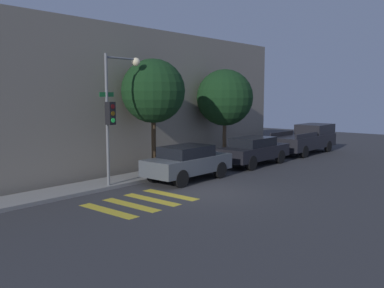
# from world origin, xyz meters

# --- Properties ---
(ground_plane) EXTENTS (60.00, 60.00, 0.00)m
(ground_plane) POSITION_xyz_m (0.00, 0.00, 0.00)
(ground_plane) COLOR #333335
(sidewalk) EXTENTS (26.00, 1.68, 0.14)m
(sidewalk) POSITION_xyz_m (0.00, 4.04, 0.07)
(sidewalk) COLOR gray
(sidewalk) RESTS_ON ground
(building_row) EXTENTS (26.00, 6.00, 7.01)m
(building_row) POSITION_xyz_m (0.00, 8.28, 3.51)
(building_row) COLOR gray
(building_row) RESTS_ON ground
(crosswalk) EXTENTS (3.42, 2.60, 0.00)m
(crosswalk) POSITION_xyz_m (-2.67, 0.80, 0.00)
(crosswalk) COLOR gold
(crosswalk) RESTS_ON ground
(traffic_light_pole) EXTENTS (2.11, 0.56, 5.40)m
(traffic_light_pole) POSITION_xyz_m (-1.63, 3.37, 3.49)
(traffic_light_pole) COLOR slate
(traffic_light_pole) RESTS_ON ground
(sedan_near_corner) EXTENTS (4.30, 1.77, 1.55)m
(sedan_near_corner) POSITION_xyz_m (1.33, 2.10, 0.83)
(sedan_near_corner) COLOR #4C5156
(sedan_near_corner) RESTS_ON ground
(sedan_middle) EXTENTS (4.70, 1.81, 1.51)m
(sedan_middle) POSITION_xyz_m (6.72, 2.10, 0.82)
(sedan_middle) COLOR black
(sedan_middle) RESTS_ON ground
(pickup_truck) EXTENTS (5.67, 1.96, 1.82)m
(pickup_truck) POSITION_xyz_m (13.12, 2.10, 0.94)
(pickup_truck) COLOR black
(pickup_truck) RESTS_ON ground
(tree_near_corner) EXTENTS (2.92, 2.92, 5.41)m
(tree_near_corner) POSITION_xyz_m (1.00, 3.89, 3.94)
(tree_near_corner) COLOR #42301E
(tree_near_corner) RESTS_ON ground
(tree_midblock) EXTENTS (3.12, 3.12, 5.19)m
(tree_midblock) POSITION_xyz_m (6.51, 3.89, 3.62)
(tree_midblock) COLOR brown
(tree_midblock) RESTS_ON ground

